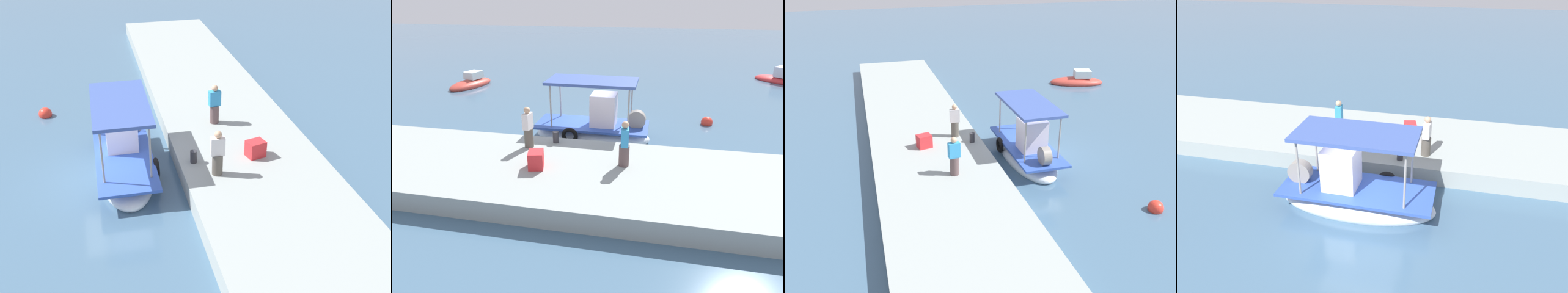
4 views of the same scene
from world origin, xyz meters
The scene contains 7 objects.
ground_plane centered at (0.00, 0.00, 0.00)m, with size 120.00×120.00×0.00m, color #41617B.
dock_quay centered at (0.00, -4.84, 0.35)m, with size 36.00×5.13×0.69m, color #959E9B.
main_fishing_boat centered at (0.35, -0.44, 0.52)m, with size 5.33×2.17×3.12m.
fisherman_near_bollard centered at (2.09, -4.28, 1.43)m, with size 0.40×0.48×1.63m.
fisherman_by_crate centered at (-1.69, -3.39, 1.43)m, with size 0.40×0.48×1.62m.
mooring_bollard centered at (-0.79, -2.78, 0.92)m, with size 0.24×0.24×0.46m, color #2D2D33.
cargo_crate centered at (-0.84, -5.02, 0.99)m, with size 0.62×0.50×0.60m, color red.
Camera 4 is at (-2.70, 9.85, 7.63)m, focal length 34.82 mm.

